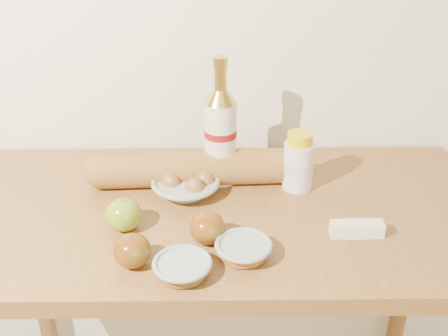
{
  "coord_description": "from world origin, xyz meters",
  "views": [
    {
      "loc": [
        -0.01,
        0.12,
        1.59
      ],
      "look_at": [
        0.0,
        1.15,
        1.02
      ],
      "focal_mm": 45.0,
      "sensor_mm": 36.0,
      "label": 1
    }
  ],
  "objects_px": {
    "table": "(224,252)",
    "egg_bowl": "(186,184)",
    "cream_bottle": "(298,163)",
    "baguette": "(193,168)",
    "bourbon_bottle": "(220,133)"
  },
  "relations": [
    {
      "from": "bourbon_bottle",
      "to": "baguette",
      "type": "xyz_separation_m",
      "value": [
        -0.07,
        -0.02,
        -0.08
      ]
    },
    {
      "from": "table",
      "to": "egg_bowl",
      "type": "xyz_separation_m",
      "value": [
        -0.09,
        0.07,
        0.15
      ]
    },
    {
      "from": "table",
      "to": "egg_bowl",
      "type": "bearing_deg",
      "value": 141.9
    },
    {
      "from": "bourbon_bottle",
      "to": "cream_bottle",
      "type": "xyz_separation_m",
      "value": [
        0.18,
        -0.03,
        -0.06
      ]
    },
    {
      "from": "cream_bottle",
      "to": "egg_bowl",
      "type": "xyz_separation_m",
      "value": [
        -0.26,
        -0.02,
        -0.04
      ]
    },
    {
      "from": "egg_bowl",
      "to": "baguette",
      "type": "relative_size",
      "value": 0.41
    },
    {
      "from": "table",
      "to": "cream_bottle",
      "type": "distance_m",
      "value": 0.27
    },
    {
      "from": "baguette",
      "to": "egg_bowl",
      "type": "bearing_deg",
      "value": -112.85
    },
    {
      "from": "bourbon_bottle",
      "to": "egg_bowl",
      "type": "xyz_separation_m",
      "value": [
        -0.08,
        -0.06,
        -0.1
      ]
    },
    {
      "from": "table",
      "to": "bourbon_bottle",
      "type": "distance_m",
      "value": 0.28
    },
    {
      "from": "bourbon_bottle",
      "to": "egg_bowl",
      "type": "relative_size",
      "value": 1.48
    },
    {
      "from": "egg_bowl",
      "to": "bourbon_bottle",
      "type": "bearing_deg",
      "value": 36.08
    },
    {
      "from": "bourbon_bottle",
      "to": "egg_bowl",
      "type": "height_order",
      "value": "bourbon_bottle"
    },
    {
      "from": "cream_bottle",
      "to": "baguette",
      "type": "xyz_separation_m",
      "value": [
        -0.25,
        0.02,
        -0.02
      ]
    },
    {
      "from": "table",
      "to": "cream_bottle",
      "type": "xyz_separation_m",
      "value": [
        0.18,
        0.09,
        0.19
      ]
    }
  ]
}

